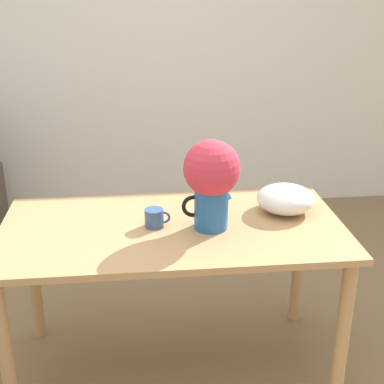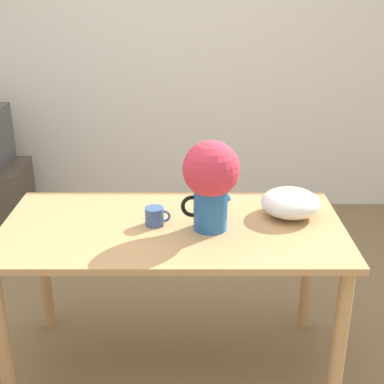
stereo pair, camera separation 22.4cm
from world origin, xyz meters
name	(u,v)px [view 1 (the left image)]	position (x,y,z in m)	size (l,w,h in m)	color
ground_plane	(156,377)	(0.00, 0.00, 0.00)	(12.00, 12.00, 0.00)	#7F6647
wall_back	(139,44)	(0.00, 2.08, 1.30)	(8.00, 0.05, 2.60)	silver
table	(173,247)	(0.10, 0.08, 0.65)	(1.50, 0.76, 0.75)	tan
flower_vase	(211,178)	(0.26, 0.04, 0.98)	(0.25, 0.24, 0.39)	#235B9E
coffee_mug	(155,218)	(0.02, 0.08, 0.79)	(0.11, 0.08, 0.08)	#385689
white_bowl	(286,199)	(0.63, 0.18, 0.82)	(0.27, 0.27, 0.12)	silver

